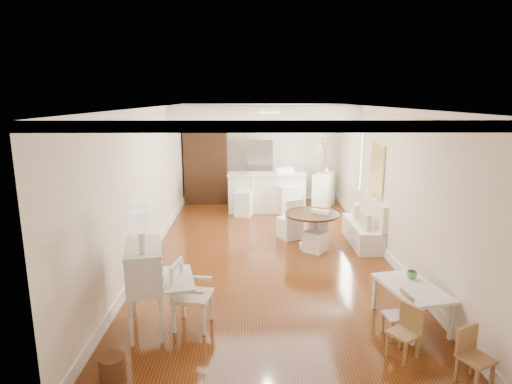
{
  "coord_description": "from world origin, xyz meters",
  "views": [
    {
      "loc": [
        -0.33,
        -7.95,
        2.98
      ],
      "look_at": [
        -0.22,
        0.3,
        1.15
      ],
      "focal_mm": 30.0,
      "sensor_mm": 36.0,
      "label": 1
    }
  ],
  "objects_px": {
    "kids_chair_c": "(476,358)",
    "bar_stool_left": "(244,197)",
    "dining_table": "(312,231)",
    "sideboard": "(324,189)",
    "kids_table": "(411,305)",
    "kids_chair_a": "(404,333)",
    "gustavian_armchair": "(193,295)",
    "slip_chair_near": "(316,231)",
    "slip_chair_far": "(290,218)",
    "kids_chair_b": "(396,315)",
    "pantry_cabinet": "(206,163)",
    "secretary_bureau": "(145,287)",
    "fridge": "(272,171)",
    "breakfast_counter": "(267,192)",
    "wicker_basket": "(113,368)",
    "bar_stool_right": "(287,191)"
  },
  "relations": [
    {
      "from": "kids_chair_c",
      "to": "bar_stool_left",
      "type": "bearing_deg",
      "value": 85.77
    },
    {
      "from": "dining_table",
      "to": "sideboard",
      "type": "xyz_separation_m",
      "value": [
        0.83,
        3.45,
        0.11
      ]
    },
    {
      "from": "kids_table",
      "to": "kids_chair_a",
      "type": "distance_m",
      "value": 0.86
    },
    {
      "from": "gustavian_armchair",
      "to": "sideboard",
      "type": "bearing_deg",
      "value": -14.76
    },
    {
      "from": "kids_chair_a",
      "to": "slip_chair_near",
      "type": "xyz_separation_m",
      "value": [
        -0.49,
        3.55,
        0.09
      ]
    },
    {
      "from": "kids_table",
      "to": "slip_chair_near",
      "type": "bearing_deg",
      "value": 107.25
    },
    {
      "from": "slip_chair_far",
      "to": "bar_stool_left",
      "type": "bearing_deg",
      "value": -86.84
    },
    {
      "from": "kids_chair_b",
      "to": "slip_chair_far",
      "type": "relative_size",
      "value": 0.67
    },
    {
      "from": "slip_chair_far",
      "to": "pantry_cabinet",
      "type": "bearing_deg",
      "value": -83.96
    },
    {
      "from": "kids_chair_a",
      "to": "sideboard",
      "type": "height_order",
      "value": "sideboard"
    },
    {
      "from": "secretary_bureau",
      "to": "kids_chair_c",
      "type": "relative_size",
      "value": 1.83
    },
    {
      "from": "kids_chair_b",
      "to": "pantry_cabinet",
      "type": "relative_size",
      "value": 0.26
    },
    {
      "from": "slip_chair_far",
      "to": "dining_table",
      "type": "bearing_deg",
      "value": 93.46
    },
    {
      "from": "dining_table",
      "to": "sideboard",
      "type": "distance_m",
      "value": 3.55
    },
    {
      "from": "kids_chair_b",
      "to": "sideboard",
      "type": "relative_size",
      "value": 0.6
    },
    {
      "from": "pantry_cabinet",
      "to": "fridge",
      "type": "xyz_separation_m",
      "value": [
        1.9,
        -0.03,
        -0.25
      ]
    },
    {
      "from": "kids_table",
      "to": "sideboard",
      "type": "height_order",
      "value": "sideboard"
    },
    {
      "from": "dining_table",
      "to": "slip_chair_far",
      "type": "height_order",
      "value": "slip_chair_far"
    },
    {
      "from": "dining_table",
      "to": "kids_chair_a",
      "type": "bearing_deg",
      "value": -81.64
    },
    {
      "from": "secretary_bureau",
      "to": "dining_table",
      "type": "relative_size",
      "value": 1.07
    },
    {
      "from": "gustavian_armchair",
      "to": "kids_table",
      "type": "bearing_deg",
      "value": -80.42
    },
    {
      "from": "gustavian_armchair",
      "to": "fridge",
      "type": "height_order",
      "value": "fridge"
    },
    {
      "from": "dining_table",
      "to": "breakfast_counter",
      "type": "height_order",
      "value": "breakfast_counter"
    },
    {
      "from": "wicker_basket",
      "to": "kids_chair_c",
      "type": "xyz_separation_m",
      "value": [
        3.85,
        -0.12,
        0.17
      ]
    },
    {
      "from": "wicker_basket",
      "to": "kids_table",
      "type": "bearing_deg",
      "value": 17.51
    },
    {
      "from": "kids_chair_b",
      "to": "wicker_basket",
      "type": "bearing_deg",
      "value": -85.97
    },
    {
      "from": "wicker_basket",
      "to": "dining_table",
      "type": "relative_size",
      "value": 0.26
    },
    {
      "from": "gustavian_armchair",
      "to": "dining_table",
      "type": "distance_m",
      "value": 3.59
    },
    {
      "from": "kids_table",
      "to": "bar_stool_right",
      "type": "height_order",
      "value": "bar_stool_right"
    },
    {
      "from": "kids_chair_c",
      "to": "dining_table",
      "type": "xyz_separation_m",
      "value": [
        -1.13,
        4.22,
        0.05
      ]
    },
    {
      "from": "kids_chair_b",
      "to": "pantry_cabinet",
      "type": "bearing_deg",
      "value": -166.56
    },
    {
      "from": "wicker_basket",
      "to": "gustavian_armchair",
      "type": "bearing_deg",
      "value": 56.99
    },
    {
      "from": "gustavian_armchair",
      "to": "kids_chair_b",
      "type": "xyz_separation_m",
      "value": [
        2.6,
        -0.29,
        -0.15
      ]
    },
    {
      "from": "wicker_basket",
      "to": "bar_stool_right",
      "type": "distance_m",
      "value": 7.17
    },
    {
      "from": "kids_chair_a",
      "to": "bar_stool_right",
      "type": "relative_size",
      "value": 0.53
    },
    {
      "from": "kids_chair_a",
      "to": "slip_chair_far",
      "type": "bearing_deg",
      "value": 157.04
    },
    {
      "from": "slip_chair_far",
      "to": "breakfast_counter",
      "type": "height_order",
      "value": "breakfast_counter"
    },
    {
      "from": "slip_chair_far",
      "to": "bar_stool_right",
      "type": "bearing_deg",
      "value": -119.81
    },
    {
      "from": "secretary_bureau",
      "to": "sideboard",
      "type": "distance_m",
      "value": 7.32
    },
    {
      "from": "slip_chair_near",
      "to": "bar_stool_left",
      "type": "relative_size",
      "value": 0.8
    },
    {
      "from": "kids_chair_a",
      "to": "fridge",
      "type": "bearing_deg",
      "value": 153.58
    },
    {
      "from": "kids_chair_b",
      "to": "kids_chair_a",
      "type": "bearing_deg",
      "value": -18.09
    },
    {
      "from": "gustavian_armchair",
      "to": "bar_stool_right",
      "type": "distance_m",
      "value": 5.87
    },
    {
      "from": "secretary_bureau",
      "to": "slip_chair_near",
      "type": "relative_size",
      "value": 1.41
    },
    {
      "from": "secretary_bureau",
      "to": "gustavian_armchair",
      "type": "height_order",
      "value": "secretary_bureau"
    },
    {
      "from": "secretary_bureau",
      "to": "kids_chair_a",
      "type": "xyz_separation_m",
      "value": [
        3.14,
        -0.7,
        -0.26
      ]
    },
    {
      "from": "secretary_bureau",
      "to": "bar_stool_left",
      "type": "distance_m",
      "value": 5.58
    },
    {
      "from": "kids_chair_a",
      "to": "dining_table",
      "type": "relative_size",
      "value": 0.59
    },
    {
      "from": "secretary_bureau",
      "to": "kids_table",
      "type": "relative_size",
      "value": 1.08
    },
    {
      "from": "breakfast_counter",
      "to": "wicker_basket",
      "type": "bearing_deg",
      "value": -105.4
    }
  ]
}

